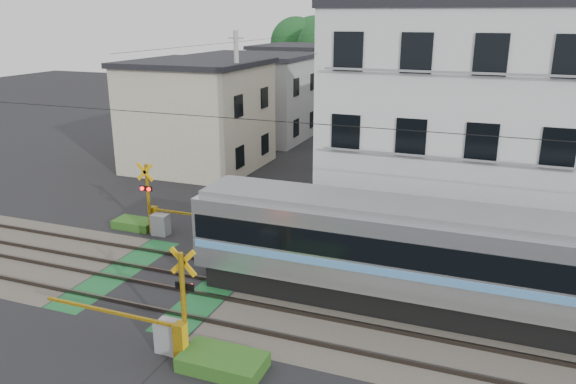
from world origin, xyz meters
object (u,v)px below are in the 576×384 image
at_px(crossing_signal_near, 171,330).
at_px(crossing_signal_far, 159,218).
at_px(pedestrian, 380,112).
at_px(apartment_block, 457,118).

distance_m(crossing_signal_near, crossing_signal_far, 8.95).
relative_size(crossing_signal_far, pedestrian, 2.52).
distance_m(apartment_block, pedestrian, 24.28).
relative_size(crossing_signal_far, apartment_block, 0.46).
xyz_separation_m(crossing_signal_far, pedestrian, (3.19, 28.50, 0.23)).
bearing_deg(pedestrian, crossing_signal_near, 75.93).
distance_m(crossing_signal_near, pedestrian, 35.86).
bearing_deg(crossing_signal_near, pedestrian, 93.17).
bearing_deg(crossing_signal_near, crossing_signal_far, 125.29).
relative_size(crossing_signal_near, apartment_block, 0.46).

